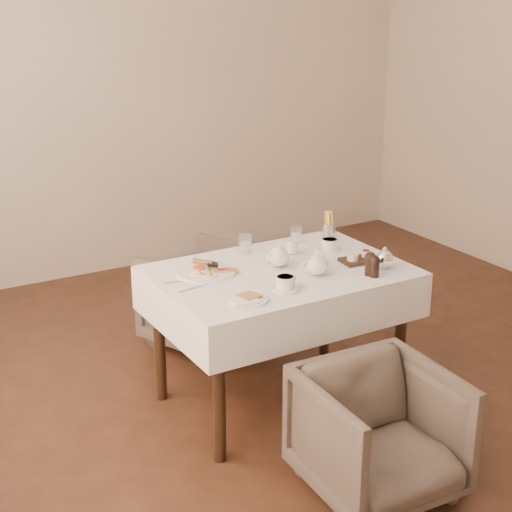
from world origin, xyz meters
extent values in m
plane|color=black|center=(0.00, 0.00, 0.00)|extent=(5.00, 5.00, 0.00)
plane|color=beige|center=(0.00, 2.50, 1.45)|extent=(4.50, 0.00, 4.50)
cube|color=black|center=(-0.40, 0.08, 0.72)|extent=(1.20, 0.80, 0.04)
cube|color=white|center=(-0.40, 0.08, 0.64)|extent=(1.28, 0.88, 0.23)
cylinder|color=black|center=(-0.94, 0.42, 0.35)|extent=(0.06, 0.06, 0.70)
cylinder|color=black|center=(0.14, 0.42, 0.35)|extent=(0.06, 0.06, 0.70)
cylinder|color=black|center=(-0.94, -0.26, 0.35)|extent=(0.06, 0.06, 0.70)
cylinder|color=black|center=(0.14, -0.26, 0.35)|extent=(0.06, 0.06, 0.70)
imported|color=#4A4036|center=(-0.44, -0.82, 0.29)|extent=(0.65, 0.67, 0.58)
imported|color=#4A4036|center=(-0.39, 0.92, 0.30)|extent=(0.86, 0.87, 0.61)
cylinder|color=white|center=(-0.74, 0.23, 0.76)|extent=(0.31, 0.31, 0.01)
ellipsoid|color=#B84321|center=(-0.76, 0.28, 0.78)|extent=(0.08, 0.07, 0.03)
cylinder|color=brown|center=(-0.71, 0.33, 0.78)|extent=(0.09, 0.11, 0.03)
cylinder|color=black|center=(-0.68, 0.27, 0.77)|extent=(0.06, 0.06, 0.02)
cube|color=#9D3324|center=(-0.66, 0.18, 0.77)|extent=(0.11, 0.07, 0.01)
ellipsoid|color=#264C19|center=(-0.71, 0.23, 0.77)|extent=(0.06, 0.05, 0.02)
cylinder|color=white|center=(-0.74, -0.19, 0.76)|extent=(0.18, 0.18, 0.01)
cube|color=brown|center=(-0.73, -0.18, 0.77)|extent=(0.11, 0.10, 0.01)
cube|color=white|center=(-0.77, -0.21, 0.77)|extent=(0.14, 0.11, 0.02)
cylinder|color=white|center=(-0.20, 0.27, 0.79)|extent=(0.06, 0.06, 0.07)
cylinder|color=white|center=(-0.52, -0.16, 0.76)|extent=(0.14, 0.14, 0.01)
cylinder|color=white|center=(-0.52, -0.16, 0.79)|extent=(0.10, 0.10, 0.06)
cylinder|color=olive|center=(-0.52, -0.16, 0.82)|extent=(0.08, 0.08, 0.00)
cylinder|color=white|center=(0.00, 0.20, 0.76)|extent=(0.14, 0.14, 0.01)
cylinder|color=white|center=(0.00, 0.20, 0.79)|extent=(0.11, 0.11, 0.06)
cylinder|color=olive|center=(0.00, 0.20, 0.82)|extent=(0.08, 0.08, 0.00)
cylinder|color=silver|center=(-0.42, 0.41, 0.81)|extent=(0.09, 0.09, 0.10)
cylinder|color=silver|center=(-0.20, 0.00, 0.80)|extent=(0.08, 0.08, 0.10)
cylinder|color=silver|center=(-0.08, 0.42, 0.80)|extent=(0.09, 0.09, 0.09)
cube|color=black|center=(0.03, -0.03, 0.76)|extent=(0.20, 0.15, 0.02)
cylinder|color=white|center=(-0.01, -0.03, 0.79)|extent=(0.06, 0.06, 0.03)
cylinder|color=maroon|center=(0.08, -0.01, 0.79)|extent=(0.05, 0.05, 0.03)
cylinder|color=silver|center=(0.12, 0.38, 0.80)|extent=(0.08, 0.08, 0.09)
cube|color=silver|center=(-0.90, 0.19, 0.76)|extent=(0.18, 0.06, 0.00)
cube|color=silver|center=(-0.88, 0.07, 0.76)|extent=(0.18, 0.04, 0.00)
camera|label=1|loc=(-2.41, -3.10, 2.15)|focal=55.00mm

